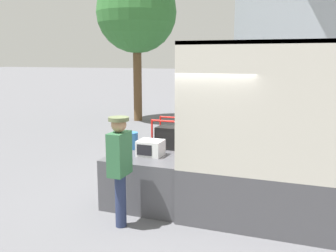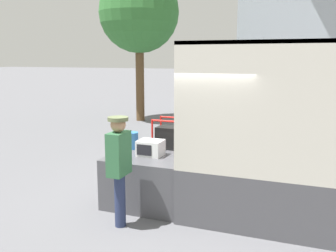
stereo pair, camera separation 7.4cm
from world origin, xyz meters
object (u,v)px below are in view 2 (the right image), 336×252
at_px(worker_person, 119,160).
at_px(street_tree, 139,13).
at_px(microwave, 151,148).
at_px(portable_generator, 170,137).
at_px(orange_bucket, 131,140).

height_order(worker_person, street_tree, street_tree).
height_order(microwave, street_tree, street_tree).
distance_m(portable_generator, orange_bucket, 0.77).
height_order(microwave, portable_generator, portable_generator).
relative_size(orange_bucket, street_tree, 0.05).
height_order(portable_generator, street_tree, street_tree).
height_order(portable_generator, orange_bucket, portable_generator).
xyz_separation_m(microwave, orange_bucket, (-0.57, 0.36, 0.02)).
distance_m(microwave, portable_generator, 0.68).
bearing_deg(orange_bucket, worker_person, -70.95).
bearing_deg(microwave, street_tree, 116.35).
distance_m(portable_generator, street_tree, 9.61).
distance_m(microwave, street_tree, 10.14).
bearing_deg(worker_person, orange_bucket, 109.05).
bearing_deg(street_tree, worker_person, -66.65).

